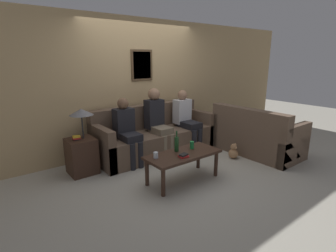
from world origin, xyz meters
name	(u,v)px	position (x,y,z in m)	size (l,w,h in m)	color
ground_plane	(171,160)	(0.00, 0.00, 0.00)	(16.00, 16.00, 0.00)	#ADA899
wall_back	(141,85)	(0.00, 0.98, 1.30)	(9.00, 0.08, 2.60)	tan
couch_main	(155,137)	(0.00, 0.52, 0.32)	(2.43, 0.87, 0.93)	brown
couch_side	(256,137)	(1.55, -0.74, 0.33)	(0.87, 1.63, 0.93)	brown
coffee_table	(183,157)	(-0.38, -0.77, 0.38)	(1.17, 0.52, 0.45)	#382319
side_table_with_lamp	(82,151)	(-1.50, 0.44, 0.38)	(0.45, 0.43, 1.07)	#382319
wine_bottle	(177,144)	(-0.40, -0.64, 0.57)	(0.07, 0.07, 0.32)	#19421E
drinking_glass	(156,155)	(-0.82, -0.68, 0.49)	(0.07, 0.07, 0.09)	silver
book_stack	(183,156)	(-0.48, -0.89, 0.47)	(0.14, 0.13, 0.05)	red
soda_can	(192,145)	(-0.14, -0.71, 0.51)	(0.07, 0.07, 0.12)	#197A38
person_left	(127,129)	(-0.71, 0.34, 0.65)	(0.34, 0.57, 1.17)	black
person_middle	(157,119)	(-0.02, 0.39, 0.71)	(0.34, 0.60, 1.29)	#756651
person_right	(186,117)	(0.68, 0.35, 0.66)	(0.34, 0.63, 1.20)	black
teddy_bear	(233,152)	(0.98, -0.66, 0.12)	(0.18, 0.18, 0.29)	#A87A51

